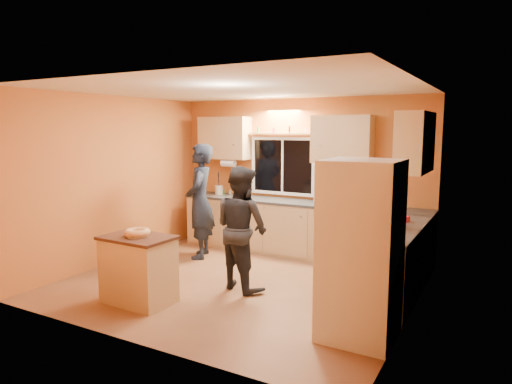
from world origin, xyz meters
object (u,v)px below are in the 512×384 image
Objects in this scene: island at (139,269)px; person_right at (352,234)px; person_left at (200,201)px; person_center at (241,228)px; refrigerator at (361,251)px.

person_right is at bearing 32.81° from island.
island is 2.10m from person_left.
island is 0.53× the size of person_center.
refrigerator is at bearing 9.43° from island.
refrigerator is 0.97× the size of person_left.
person_right is at bearing -148.08° from person_center.
person_center is at bearing 120.38° from person_right.
island is at bearing -11.61° from person_left.
person_right is (-0.39, 0.98, -0.08)m from refrigerator.
person_right is at bearing 51.10° from person_left.
person_left is at bearing -15.59° from person_center.
refrigerator is 1.06m from person_right.
person_left reaches higher than refrigerator.
refrigerator reaches higher than island.
island is 0.53× the size of person_right.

